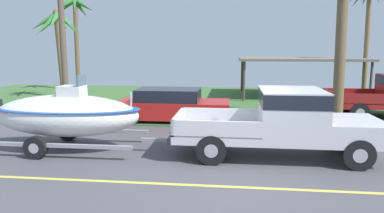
{
  "coord_description": "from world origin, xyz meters",
  "views": [
    {
      "loc": [
        -0.06,
        -9.25,
        3.05
      ],
      "look_at": [
        -1.32,
        1.69,
        1.21
      ],
      "focal_mm": 32.82,
      "sensor_mm": 36.0,
      "label": 1
    }
  ],
  "objects_px": {
    "parked_sedan_near": "(173,106)",
    "palm_tree_far_right": "(370,3)",
    "utility_pole": "(62,31)",
    "palm_tree_far_left": "(57,29)",
    "boat_on_trailer": "(66,115)",
    "palm_tree_near_left": "(75,17)",
    "carport_awning": "(299,60)",
    "pickup_truck_towing": "(289,120)"
  },
  "relations": [
    {
      "from": "parked_sedan_near",
      "to": "palm_tree_far_right",
      "type": "distance_m",
      "value": 13.85
    },
    {
      "from": "utility_pole",
      "to": "palm_tree_far_left",
      "type": "bearing_deg",
      "value": 118.84
    },
    {
      "from": "palm_tree_far_left",
      "to": "utility_pole",
      "type": "xyz_separation_m",
      "value": [
        3.56,
        -6.46,
        -0.4
      ]
    },
    {
      "from": "boat_on_trailer",
      "to": "palm_tree_near_left",
      "type": "distance_m",
      "value": 15.8
    },
    {
      "from": "parked_sedan_near",
      "to": "carport_awning",
      "type": "height_order",
      "value": "carport_awning"
    },
    {
      "from": "palm_tree_far_left",
      "to": "palm_tree_far_right",
      "type": "height_order",
      "value": "palm_tree_far_right"
    },
    {
      "from": "utility_pole",
      "to": "pickup_truck_towing",
      "type": "bearing_deg",
      "value": -24.69
    },
    {
      "from": "parked_sedan_near",
      "to": "palm_tree_near_left",
      "type": "relative_size",
      "value": 0.7
    },
    {
      "from": "boat_on_trailer",
      "to": "palm_tree_near_left",
      "type": "height_order",
      "value": "palm_tree_near_left"
    },
    {
      "from": "palm_tree_far_right",
      "to": "utility_pole",
      "type": "xyz_separation_m",
      "value": [
        -14.72,
        -8.34,
        -1.9
      ]
    },
    {
      "from": "pickup_truck_towing",
      "to": "parked_sedan_near",
      "type": "relative_size",
      "value": 1.28
    },
    {
      "from": "palm_tree_far_left",
      "to": "pickup_truck_towing",
      "type": "bearing_deg",
      "value": -40.73
    },
    {
      "from": "carport_awning",
      "to": "palm_tree_far_left",
      "type": "distance_m",
      "value": 14.77
    },
    {
      "from": "pickup_truck_towing",
      "to": "palm_tree_far_right",
      "type": "relative_size",
      "value": 0.83
    },
    {
      "from": "parked_sedan_near",
      "to": "utility_pole",
      "type": "bearing_deg",
      "value": -172.89
    },
    {
      "from": "boat_on_trailer",
      "to": "palm_tree_near_left",
      "type": "relative_size",
      "value": 0.87
    },
    {
      "from": "carport_awning",
      "to": "utility_pole",
      "type": "bearing_deg",
      "value": -141.5
    },
    {
      "from": "palm_tree_far_right",
      "to": "utility_pole",
      "type": "relative_size",
      "value": 0.98
    },
    {
      "from": "palm_tree_near_left",
      "to": "utility_pole",
      "type": "relative_size",
      "value": 0.92
    },
    {
      "from": "boat_on_trailer",
      "to": "parked_sedan_near",
      "type": "xyz_separation_m",
      "value": [
        2.51,
        4.44,
        -0.39
      ]
    },
    {
      "from": "pickup_truck_towing",
      "to": "palm_tree_far_right",
      "type": "distance_m",
      "value": 14.48
    },
    {
      "from": "palm_tree_far_right",
      "to": "pickup_truck_towing",
      "type": "bearing_deg",
      "value": -117.1
    },
    {
      "from": "pickup_truck_towing",
      "to": "utility_pole",
      "type": "bearing_deg",
      "value": 155.31
    },
    {
      "from": "boat_on_trailer",
      "to": "utility_pole",
      "type": "height_order",
      "value": "utility_pole"
    },
    {
      "from": "palm_tree_far_right",
      "to": "boat_on_trailer",
      "type": "bearing_deg",
      "value": -136.37
    },
    {
      "from": "pickup_truck_towing",
      "to": "boat_on_trailer",
      "type": "height_order",
      "value": "boat_on_trailer"
    },
    {
      "from": "palm_tree_far_right",
      "to": "utility_pole",
      "type": "bearing_deg",
      "value": -150.45
    },
    {
      "from": "palm_tree_far_right",
      "to": "utility_pole",
      "type": "distance_m",
      "value": 17.02
    },
    {
      "from": "palm_tree_near_left",
      "to": "palm_tree_far_right",
      "type": "height_order",
      "value": "palm_tree_far_right"
    },
    {
      "from": "parked_sedan_near",
      "to": "palm_tree_near_left",
      "type": "distance_m",
      "value": 13.58
    },
    {
      "from": "boat_on_trailer",
      "to": "utility_pole",
      "type": "bearing_deg",
      "value": 115.87
    },
    {
      "from": "palm_tree_near_left",
      "to": "palm_tree_far_right",
      "type": "distance_m",
      "value": 18.88
    },
    {
      "from": "boat_on_trailer",
      "to": "carport_awning",
      "type": "bearing_deg",
      "value": 54.28
    },
    {
      "from": "pickup_truck_towing",
      "to": "boat_on_trailer",
      "type": "xyz_separation_m",
      "value": [
        -6.57,
        0.0,
        -0.0
      ]
    },
    {
      "from": "palm_tree_near_left",
      "to": "carport_awning",
      "type": "bearing_deg",
      "value": -5.53
    },
    {
      "from": "palm_tree_far_left",
      "to": "carport_awning",
      "type": "bearing_deg",
      "value": 8.79
    },
    {
      "from": "parked_sedan_near",
      "to": "carport_awning",
      "type": "xyz_separation_m",
      "value": [
        6.54,
        8.15,
        1.67
      ]
    },
    {
      "from": "utility_pole",
      "to": "carport_awning",
      "type": "bearing_deg",
      "value": 38.5
    },
    {
      "from": "pickup_truck_towing",
      "to": "palm_tree_far_left",
      "type": "xyz_separation_m",
      "value": [
        -12.01,
        10.35,
        3.08
      ]
    },
    {
      "from": "boat_on_trailer",
      "to": "palm_tree_far_left",
      "type": "xyz_separation_m",
      "value": [
        -5.44,
        10.35,
        3.08
      ]
    },
    {
      "from": "boat_on_trailer",
      "to": "palm_tree_far_right",
      "type": "bearing_deg",
      "value": 43.63
    },
    {
      "from": "carport_awning",
      "to": "utility_pole",
      "type": "xyz_separation_m",
      "value": [
        -10.94,
        -8.7,
        1.4
      ]
    }
  ]
}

